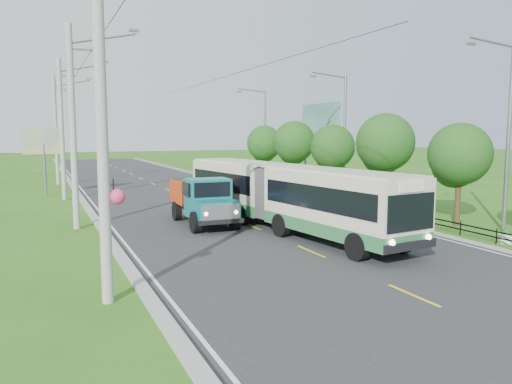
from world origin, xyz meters
TOP-DOWN VIEW (x-y plane):
  - ground at (0.00, 0.00)m, footprint 240.00×240.00m
  - road at (0.00, 20.00)m, footprint 14.00×120.00m
  - curb_left at (-7.20, 20.00)m, footprint 0.40×120.00m
  - curb_right at (7.15, 20.00)m, footprint 0.30×120.00m
  - edge_line_left at (-6.65, 20.00)m, footprint 0.12×120.00m
  - edge_line_right at (6.65, 20.00)m, footprint 0.12×120.00m
  - centre_dash at (0.00, 0.00)m, footprint 0.12×2.20m
  - railing_right at (8.00, 14.00)m, footprint 0.04×40.00m
  - pole_nearest at (-8.24, -3.00)m, footprint 3.51×0.44m
  - pole_near at (-8.26, 9.00)m, footprint 3.51×0.32m
  - pole_mid at (-8.26, 21.00)m, footprint 3.51×0.32m
  - pole_far at (-8.26, 33.00)m, footprint 3.51×0.32m
  - tree_second at (9.86, 2.14)m, footprint 3.18×3.26m
  - tree_third at (9.86, 8.14)m, footprint 3.60×3.62m
  - tree_fourth at (9.86, 14.14)m, footprint 3.24×3.31m
  - tree_fifth at (9.86, 20.14)m, footprint 3.48×3.52m
  - tree_back at (9.86, 26.14)m, footprint 3.30×3.36m
  - streetlight_near at (10.64, 0.00)m, footprint 3.02×0.20m
  - streetlight_mid at (10.64, 14.00)m, footprint 3.02×0.20m
  - streetlight_far at (10.64, 28.00)m, footprint 3.02×0.20m
  - planter_front at (8.60, -2.00)m, footprint 0.64×0.64m
  - planter_near at (8.60, 6.00)m, footprint 0.64×0.64m
  - planter_mid at (8.60, 14.00)m, footprint 0.64×0.64m
  - planter_far at (8.60, 22.00)m, footprint 0.64×0.64m
  - billboard_left at (-9.50, 24.00)m, footprint 3.00×0.20m
  - billboard_right at (12.30, 20.00)m, footprint 0.24×6.00m
  - bus at (1.16, 4.74)m, footprint 4.67×16.36m
  - dump_truck at (-2.13, 7.53)m, footprint 2.47×6.00m

SIDE VIEW (x-z plane):
  - ground at x=0.00m, z-range 0.00..0.00m
  - road at x=0.00m, z-range 0.00..0.02m
  - edge_line_left at x=-6.65m, z-range 0.02..0.02m
  - edge_line_right at x=6.65m, z-range 0.02..0.02m
  - centre_dash at x=0.00m, z-range 0.02..0.02m
  - curb_right at x=7.15m, z-range 0.00..0.10m
  - curb_left at x=-7.20m, z-range 0.00..0.15m
  - planter_front at x=8.60m, z-range -0.05..0.62m
  - planter_near at x=8.60m, z-range -0.05..0.62m
  - planter_mid at x=8.60m, z-range -0.05..0.62m
  - planter_far at x=8.60m, z-range -0.05..0.62m
  - railing_right at x=8.00m, z-range 0.00..0.60m
  - dump_truck at x=-2.13m, z-range 0.16..2.66m
  - bus at x=1.16m, z-range 0.32..3.44m
  - tree_second at x=9.86m, z-range 0.87..6.17m
  - tree_fourth at x=9.86m, z-range 0.89..6.29m
  - tree_back at x=9.86m, z-range 0.90..6.40m
  - tree_fifth at x=9.86m, z-range 0.95..6.75m
  - billboard_left at x=-9.50m, z-range 1.27..6.47m
  - tree_third at x=9.86m, z-range 0.99..6.99m
  - streetlight_near at x=10.64m, z-range 0.37..9.44m
  - streetlight_mid at x=10.64m, z-range 0.37..9.44m
  - streetlight_far at x=10.64m, z-range 0.37..9.44m
  - pole_nearest at x=-8.24m, z-range -0.06..9.94m
  - pole_near at x=-8.26m, z-range 0.09..10.09m
  - pole_mid at x=-8.26m, z-range 0.09..10.09m
  - pole_far at x=-8.26m, z-range 0.09..10.09m
  - billboard_right at x=12.30m, z-range 1.69..8.99m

